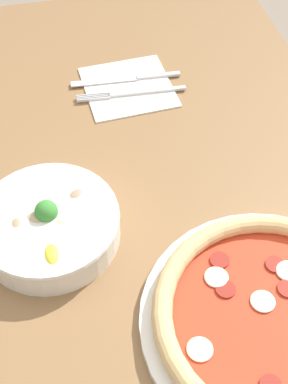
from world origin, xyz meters
TOP-DOWN VIEW (x-y plane):
  - dining_table at (0.00, 0.00)m, footprint 1.37×0.80m
  - pizza at (-0.13, -0.15)m, footprint 0.33×0.33m
  - bowl at (0.06, 0.11)m, footprint 0.20×0.20m
  - napkin at (0.36, -0.07)m, footprint 0.16×0.16m
  - fork at (0.34, -0.07)m, footprint 0.02×0.20m
  - knife at (0.38, -0.08)m, footprint 0.02×0.20m

SIDE VIEW (x-z plane):
  - dining_table at x=0.00m, z-range 0.27..1.04m
  - napkin at x=0.36m, z-range 0.76..0.77m
  - knife at x=0.38m, z-range 0.77..0.77m
  - fork at x=0.34m, z-range 0.77..0.77m
  - pizza at x=-0.13m, z-range 0.76..0.80m
  - bowl at x=0.06m, z-range 0.76..0.83m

